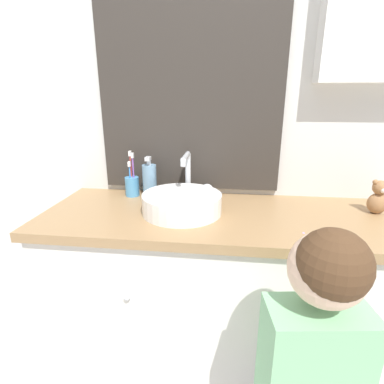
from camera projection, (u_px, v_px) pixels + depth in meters
wall_back at (235, 81)px, 1.27m from camera, size 3.20×0.18×2.50m
vanity_counter at (220, 299)px, 1.28m from camera, size 1.40×0.52×0.79m
sink_basin at (183, 202)px, 1.17m from camera, size 0.31×0.36×0.21m
toothbrush_holder at (132, 185)px, 1.36m from camera, size 0.06×0.06×0.20m
soap_dispenser at (150, 181)px, 1.32m from camera, size 0.06×0.06×0.19m
child_figure at (310, 381)px, 0.74m from camera, size 0.25×0.49×0.98m
teddy_bear at (378, 198)px, 1.14m from camera, size 0.07×0.06×0.14m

